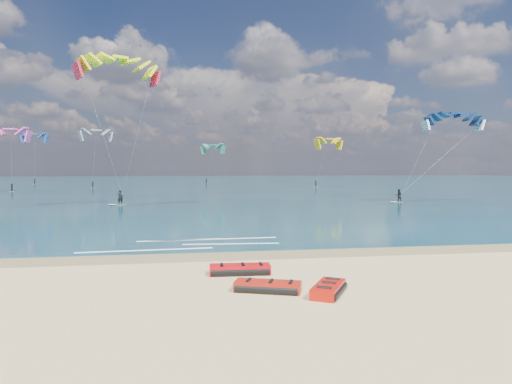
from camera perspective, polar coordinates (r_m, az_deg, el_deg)
The scene contains 10 objects.
ground at distance 59.36m, azimuth -9.02°, elevation -1.13°, with size 320.00×320.00×0.00m, color tan.
wet_sand_strip at distance 22.63m, azimuth -9.13°, elevation -8.07°, with size 320.00×2.40×0.01m, color brown.
sea at distance 123.27m, azimuth -8.99°, elevation 1.08°, with size 320.00×200.00×0.04m, color #0A353A.
packed_kite_left at distance 19.00m, azimuth -2.02°, elevation -10.21°, with size 2.71×1.23×0.45m, color red, non-canonical shape.
packed_kite_mid at distance 16.45m, azimuth 1.48°, elevation -12.33°, with size 2.53×1.16×0.42m, color #B51B0C, non-canonical shape.
packed_kite_right at distance 16.28m, azimuth 9.02°, elevation -12.53°, with size 2.19×1.20×0.44m, color red, non-canonical shape.
kitesurfer_main at distance 50.71m, azimuth -16.76°, elevation 7.70°, with size 8.08×10.32×16.64m.
kitesurfer_far at distance 58.40m, azimuth 20.63°, elevation 4.77°, with size 10.80×5.25×11.95m.
shoreline_foam at distance 26.40m, azimuth -7.86°, elevation -6.35°, with size 11.12×3.75×0.01m.
distant_kites at distance 97.77m, azimuth -18.44°, elevation 3.81°, with size 73.40×40.55×13.73m.
Camera 1 is at (0.11, -19.20, 4.39)m, focal length 32.00 mm.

